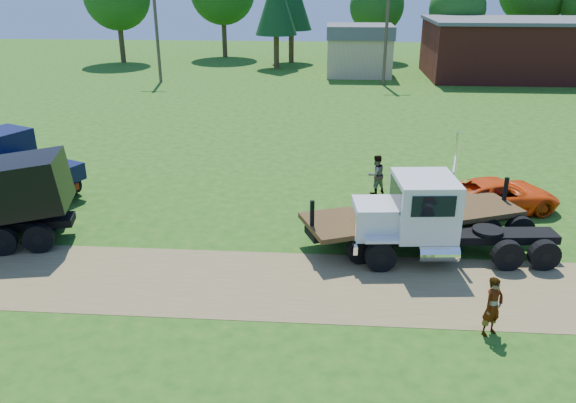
# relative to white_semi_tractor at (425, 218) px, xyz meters

# --- Properties ---
(ground) EXTENTS (140.00, 140.00, 0.00)m
(ground) POSITION_rel_white_semi_tractor_xyz_m (-4.60, -2.21, -1.45)
(ground) COLOR #1E4D10
(ground) RESTS_ON ground
(dirt_track) EXTENTS (120.00, 4.20, 0.01)m
(dirt_track) POSITION_rel_white_semi_tractor_xyz_m (-4.60, -2.21, -1.45)
(dirt_track) COLOR brown
(dirt_track) RESTS_ON ground
(white_semi_tractor) EXTENTS (7.15, 2.93, 4.25)m
(white_semi_tractor) POSITION_rel_white_semi_tractor_xyz_m (0.00, 0.00, 0.00)
(white_semi_tractor) COLOR black
(white_semi_tractor) RESTS_ON ground
(navy_truck) EXTENTS (6.27, 4.37, 2.70)m
(navy_truck) POSITION_rel_white_semi_tractor_xyz_m (-17.10, 5.04, -0.07)
(navy_truck) COLOR maroon
(navy_truck) RESTS_ON ground
(orange_pickup) EXTENTS (5.30, 3.47, 1.36)m
(orange_pickup) POSITION_rel_white_semi_tractor_xyz_m (3.67, 4.31, -0.77)
(orange_pickup) COLOR #E9450B
(orange_pickup) RESTS_ON ground
(flatbed_trailer) EXTENTS (8.20, 5.12, 2.02)m
(flatbed_trailer) POSITION_rel_white_semi_tractor_xyz_m (-0.20, 1.26, -0.59)
(flatbed_trailer) COLOR #352311
(flatbed_trailer) RESTS_ON ground
(spectator_a) EXTENTS (0.74, 0.68, 1.69)m
(spectator_a) POSITION_rel_white_semi_tractor_xyz_m (1.16, -4.41, -0.61)
(spectator_a) COLOR #999999
(spectator_a) RESTS_ON ground
(spectator_b) EXTENTS (1.07, 1.01, 1.75)m
(spectator_b) POSITION_rel_white_semi_tractor_xyz_m (-1.17, 5.98, -0.58)
(spectator_b) COLOR #999999
(spectator_b) RESTS_ON ground
(brick_building) EXTENTS (15.40, 10.40, 5.30)m
(brick_building) POSITION_rel_white_semi_tractor_xyz_m (13.40, 37.79, 1.21)
(brick_building) COLOR maroon
(brick_building) RESTS_ON ground
(tan_shed) EXTENTS (6.20, 5.40, 4.70)m
(tan_shed) POSITION_rel_white_semi_tractor_xyz_m (-0.60, 37.79, 0.97)
(tan_shed) COLOR tan
(tan_shed) RESTS_ON ground
(utility_poles) EXTENTS (42.20, 0.28, 9.00)m
(utility_poles) POSITION_rel_white_semi_tractor_xyz_m (1.40, 32.79, 3.26)
(utility_poles) COLOR #4D3C2C
(utility_poles) RESTS_ON ground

